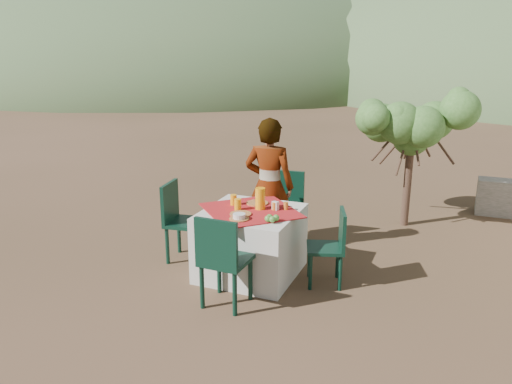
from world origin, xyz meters
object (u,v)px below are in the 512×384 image
person (269,186)px  shrub_tree (416,131)px  chair_left (180,218)px  chair_far (286,203)px  table (251,242)px  chair_right (332,244)px  juice_pitcher (260,199)px  chair_near (222,258)px

person → shrub_tree: bearing=-136.7°
chair_left → person: 1.15m
chair_left → person: size_ratio=0.56×
person → chair_far: bearing=-106.3°
table → chair_far: bearing=88.3°
chair_left → person: person is taller
chair_left → chair_far: bearing=-51.5°
chair_right → juice_pitcher: 0.92m
chair_far → juice_pitcher: 1.10m
chair_left → person: bearing=-62.6°
person → chair_right: bearing=142.7°
table → chair_right: (0.90, 0.09, 0.08)m
chair_right → shrub_tree: shrub_tree is taller
chair_far → chair_right: 1.34m
chair_left → chair_right: 1.86m
chair_near → shrub_tree: (1.44, 3.23, 0.83)m
chair_left → juice_pitcher: juice_pitcher is taller
chair_right → shrub_tree: size_ratio=0.48×
chair_near → chair_left: chair_near is taller
chair_left → chair_right: chair_left is taller
table → person: (-0.05, 0.71, 0.47)m
chair_right → person: 1.20m
chair_left → chair_near: bearing=-139.7°
chair_near → chair_right: size_ratio=1.14×
table → chair_far: (0.03, 1.11, 0.14)m
chair_left → shrub_tree: shrub_tree is taller
chair_far → chair_left: bearing=-138.5°
shrub_tree → person: bearing=-132.1°
chair_left → juice_pitcher: bearing=-97.6°
table → shrub_tree: bearing=58.3°
chair_left → shrub_tree: bearing=-54.3°
chair_near → juice_pitcher: bearing=-90.9°
chair_left → juice_pitcher: 1.09m
chair_far → chair_right: (0.87, -1.01, -0.05)m
table → chair_right: bearing=5.9°
table → person: bearing=94.1°
person → shrub_tree: shrub_tree is taller
table → juice_pitcher: (0.08, 0.07, 0.50)m
person → juice_pitcher: 0.65m
table → chair_left: (-0.95, 0.06, 0.15)m
chair_near → shrub_tree: shrub_tree is taller
chair_right → person: size_ratio=0.49×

